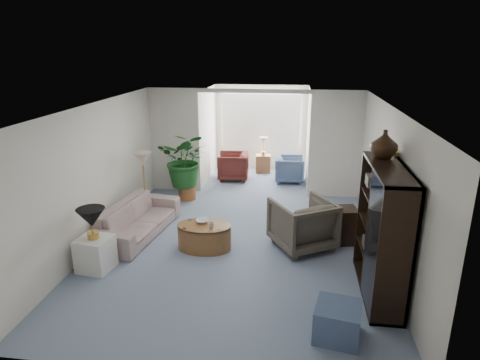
# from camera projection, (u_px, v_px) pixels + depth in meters

# --- Properties ---
(floor) EXTENTS (6.00, 6.00, 0.00)m
(floor) POSITION_uv_depth(u_px,v_px,m) (236.00, 250.00, 7.37)
(floor) COLOR gray
(floor) RESTS_ON ground
(sunroom_floor) EXTENTS (2.60, 2.60, 0.00)m
(sunroom_floor) POSITION_uv_depth(u_px,v_px,m) (257.00, 179.00, 11.24)
(sunroom_floor) COLOR gray
(sunroom_floor) RESTS_ON ground
(back_pier_left) EXTENTS (1.20, 0.12, 2.50)m
(back_pier_left) POSITION_uv_depth(u_px,v_px,m) (175.00, 141.00, 10.06)
(back_pier_left) COLOR white
(back_pier_left) RESTS_ON ground
(back_pier_right) EXTENTS (1.20, 0.12, 2.50)m
(back_pier_right) POSITION_uv_depth(u_px,v_px,m) (336.00, 145.00, 9.58)
(back_pier_right) COLOR white
(back_pier_right) RESTS_ON ground
(back_header) EXTENTS (2.60, 0.12, 0.10)m
(back_header) POSITION_uv_depth(u_px,v_px,m) (254.00, 91.00, 9.45)
(back_header) COLOR white
(back_header) RESTS_ON back_pier_left
(window_pane) EXTENTS (2.20, 0.02, 1.50)m
(window_pane) POSITION_uv_depth(u_px,v_px,m) (261.00, 121.00, 11.83)
(window_pane) COLOR white
(window_blinds) EXTENTS (2.20, 0.02, 1.50)m
(window_blinds) POSITION_uv_depth(u_px,v_px,m) (261.00, 121.00, 11.80)
(window_blinds) COLOR white
(framed_picture) EXTENTS (0.04, 0.50, 0.40)m
(framed_picture) POSITION_uv_depth(u_px,v_px,m) (392.00, 163.00, 6.45)
(framed_picture) COLOR #C1B29A
(sofa) EXTENTS (1.11, 2.22, 0.62)m
(sofa) POSITION_uv_depth(u_px,v_px,m) (138.00, 219.00, 7.89)
(sofa) COLOR beige
(sofa) RESTS_ON ground
(end_table) EXTENTS (0.55, 0.55, 0.54)m
(end_table) POSITION_uv_depth(u_px,v_px,m) (95.00, 254.00, 6.66)
(end_table) COLOR white
(end_table) RESTS_ON ground
(table_lamp) EXTENTS (0.44, 0.44, 0.30)m
(table_lamp) POSITION_uv_depth(u_px,v_px,m) (91.00, 218.00, 6.47)
(table_lamp) COLOR black
(table_lamp) RESTS_ON end_table
(floor_lamp) EXTENTS (0.36, 0.36, 0.28)m
(floor_lamp) POSITION_uv_depth(u_px,v_px,m) (143.00, 159.00, 8.42)
(floor_lamp) COLOR beige
(floor_lamp) RESTS_ON ground
(coffee_table) EXTENTS (1.22, 1.22, 0.45)m
(coffee_table) POSITION_uv_depth(u_px,v_px,m) (204.00, 237.00, 7.36)
(coffee_table) COLOR brown
(coffee_table) RESTS_ON ground
(coffee_bowl) EXTENTS (0.29, 0.29, 0.05)m
(coffee_bowl) POSITION_uv_depth(u_px,v_px,m) (202.00, 221.00, 7.38)
(coffee_bowl) COLOR silver
(coffee_bowl) RESTS_ON coffee_table
(coffee_cup) EXTENTS (0.13, 0.13, 0.09)m
(coffee_cup) POSITION_uv_depth(u_px,v_px,m) (211.00, 225.00, 7.16)
(coffee_cup) COLOR #BAB4A3
(coffee_cup) RESTS_ON coffee_table
(wingback_chair) EXTENTS (1.32, 1.33, 0.89)m
(wingback_chair) POSITION_uv_depth(u_px,v_px,m) (302.00, 224.00, 7.34)
(wingback_chair) COLOR #5B5448
(wingback_chair) RESTS_ON ground
(side_table_dark) EXTENTS (0.61, 0.53, 0.65)m
(side_table_dark) POSITION_uv_depth(u_px,v_px,m) (341.00, 225.00, 7.58)
(side_table_dark) COLOR black
(side_table_dark) RESTS_ON ground
(entertainment_cabinet) EXTENTS (0.45, 1.70, 1.89)m
(entertainment_cabinet) POSITION_uv_depth(u_px,v_px,m) (383.00, 232.00, 5.85)
(entertainment_cabinet) COLOR black
(entertainment_cabinet) RESTS_ON ground
(cabinet_urn) EXTENTS (0.38, 0.38, 0.40)m
(cabinet_urn) POSITION_uv_depth(u_px,v_px,m) (384.00, 144.00, 5.97)
(cabinet_urn) COLOR #322010
(cabinet_urn) RESTS_ON entertainment_cabinet
(ottoman) EXTENTS (0.64, 0.64, 0.43)m
(ottoman) POSITION_uv_depth(u_px,v_px,m) (338.00, 321.00, 5.11)
(ottoman) COLOR #495B7E
(ottoman) RESTS_ON ground
(plant_pot) EXTENTS (0.40, 0.40, 0.32)m
(plant_pot) POSITION_uv_depth(u_px,v_px,m) (187.00, 192.00, 9.76)
(plant_pot) COLOR #97542C
(plant_pot) RESTS_ON ground
(house_plant) EXTENTS (1.15, 1.00, 1.28)m
(house_plant) POSITION_uv_depth(u_px,v_px,m) (186.00, 159.00, 9.51)
(house_plant) COLOR #1B511E
(house_plant) RESTS_ON plant_pot
(sunroom_chair_blue) EXTENTS (0.79, 0.77, 0.68)m
(sunroom_chair_blue) POSITION_uv_depth(u_px,v_px,m) (289.00, 169.00, 10.97)
(sunroom_chair_blue) COLOR #495B7E
(sunroom_chair_blue) RESTS_ON ground
(sunroom_chair_maroon) EXTENTS (0.85, 0.83, 0.73)m
(sunroom_chair_maroon) POSITION_uv_depth(u_px,v_px,m) (233.00, 166.00, 11.15)
(sunroom_chair_maroon) COLOR #5D231F
(sunroom_chair_maroon) RESTS_ON ground
(sunroom_table) EXTENTS (0.43, 0.35, 0.50)m
(sunroom_table) POSITION_uv_depth(u_px,v_px,m) (263.00, 164.00, 11.79)
(sunroom_table) COLOR brown
(sunroom_table) RESTS_ON ground
(shelf_clutter) EXTENTS (0.30, 1.31, 1.06)m
(shelf_clutter) POSITION_uv_depth(u_px,v_px,m) (381.00, 223.00, 5.77)
(shelf_clutter) COLOR #393634
(shelf_clutter) RESTS_ON entertainment_cabinet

